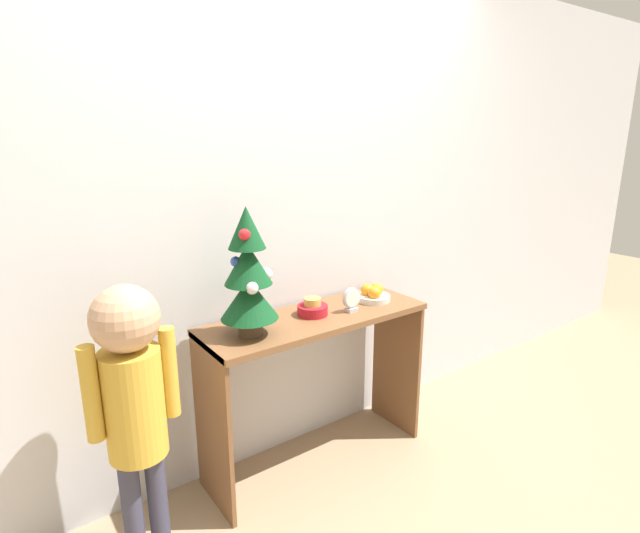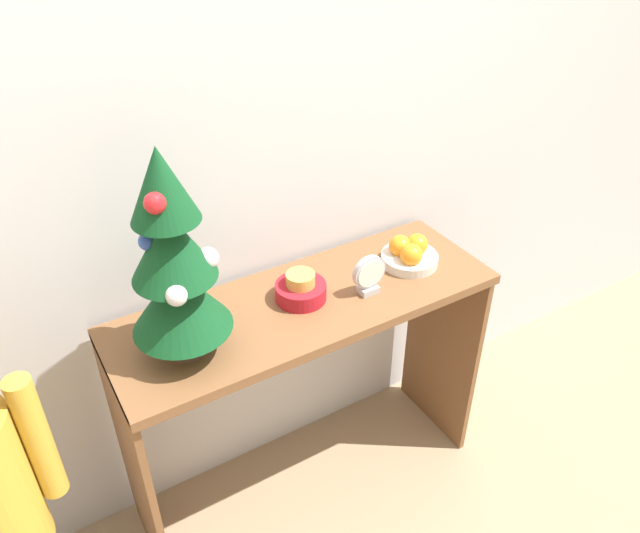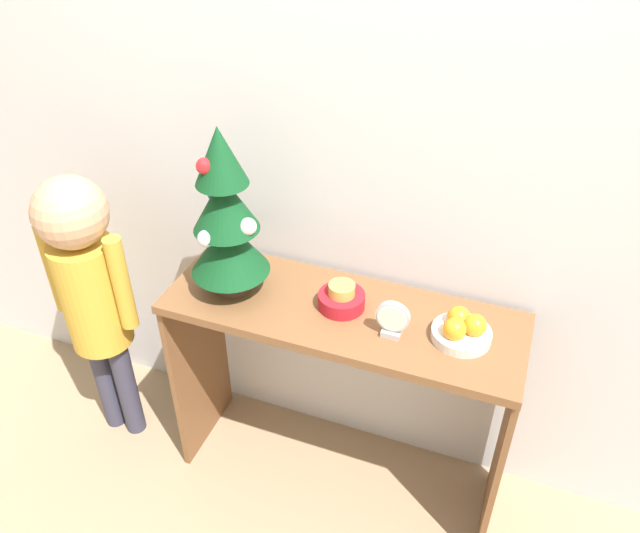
{
  "view_description": "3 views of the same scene",
  "coord_description": "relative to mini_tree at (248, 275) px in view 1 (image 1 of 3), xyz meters",
  "views": [
    {
      "loc": [
        -1.31,
        -1.64,
        1.65
      ],
      "look_at": [
        0.05,
        0.24,
        1.02
      ],
      "focal_mm": 28.0,
      "sensor_mm": 36.0,
      "label": 1
    },
    {
      "loc": [
        -0.69,
        -1.04,
        1.88
      ],
      "look_at": [
        0.03,
        0.16,
        0.93
      ],
      "focal_mm": 35.0,
      "sensor_mm": 36.0,
      "label": 2
    },
    {
      "loc": [
        0.47,
        -1.23,
        2.03
      ],
      "look_at": [
        -0.06,
        0.17,
        0.97
      ],
      "focal_mm": 35.0,
      "sensor_mm": 36.0,
      "label": 3
    }
  ],
  "objects": [
    {
      "name": "ground_plane",
      "position": [
        0.37,
        -0.17,
        -1.07
      ],
      "size": [
        12.0,
        12.0,
        0.0
      ],
      "primitive_type": "plane",
      "color": "#997F60"
    },
    {
      "name": "back_wall",
      "position": [
        0.37,
        0.27,
        0.18
      ],
      "size": [
        7.0,
        0.05,
        2.5
      ],
      "primitive_type": "cube",
      "color": "silver",
      "rests_on": "ground_plane"
    },
    {
      "name": "console_table",
      "position": [
        0.37,
        0.02,
        -0.46
      ],
      "size": [
        1.14,
        0.39,
        0.8
      ],
      "color": "brown",
      "rests_on": "ground_plane"
    },
    {
      "name": "mini_tree",
      "position": [
        0.0,
        0.0,
        0.0
      ],
      "size": [
        0.25,
        0.25,
        0.56
      ],
      "color": "#4C3828",
      "rests_on": "console_table"
    },
    {
      "name": "fruit_bowl",
      "position": [
        0.74,
        0.03,
        -0.24
      ],
      "size": [
        0.18,
        0.18,
        0.09
      ],
      "color": "silver",
      "rests_on": "console_table"
    },
    {
      "name": "singing_bowl",
      "position": [
        0.36,
        0.04,
        -0.24
      ],
      "size": [
        0.15,
        0.15,
        0.09
      ],
      "color": "#AD1923",
      "rests_on": "console_table"
    },
    {
      "name": "desk_clock",
      "position": [
        0.54,
        -0.03,
        -0.21
      ],
      "size": [
        0.1,
        0.04,
        0.12
      ],
      "color": "#B2B2B7",
      "rests_on": "console_table"
    },
    {
      "name": "child_figure",
      "position": [
        -0.53,
        -0.07,
        -0.32
      ],
      "size": [
        0.34,
        0.25,
        1.14
      ],
      "color": "#38384C",
      "rests_on": "ground_plane"
    }
  ]
}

